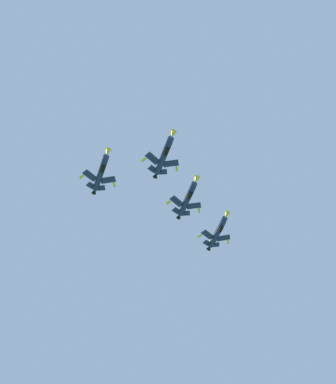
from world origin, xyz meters
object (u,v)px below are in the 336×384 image
(fighter_jet_left_wing, at_px, (188,198))
(fighter_jet_right_wing, at_px, (101,172))
(fighter_jet_lead, at_px, (164,155))
(fighter_jet_left_outer, at_px, (218,232))

(fighter_jet_left_wing, height_order, fighter_jet_right_wing, fighter_jet_right_wing)
(fighter_jet_lead, height_order, fighter_jet_left_outer, fighter_jet_left_outer)
(fighter_jet_left_outer, bearing_deg, fighter_jet_right_wing, 16.18)
(fighter_jet_lead, distance_m, fighter_jet_left_outer, 35.03)
(fighter_jet_right_wing, bearing_deg, fighter_jet_lead, 140.02)
(fighter_jet_lead, bearing_deg, fighter_jet_left_outer, -137.04)
(fighter_jet_left_wing, bearing_deg, fighter_jet_left_outer, -141.77)
(fighter_jet_left_wing, height_order, fighter_jet_left_outer, fighter_jet_left_outer)
(fighter_jet_left_wing, relative_size, fighter_jet_right_wing, 1.00)
(fighter_jet_right_wing, relative_size, fighter_jet_left_outer, 1.00)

